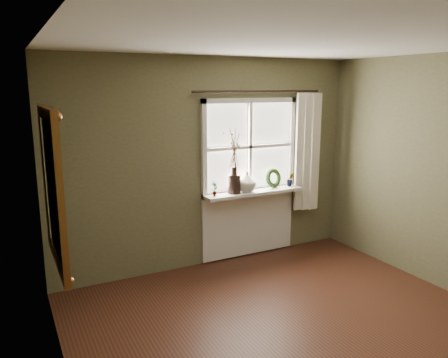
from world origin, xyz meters
name	(u,v)px	position (x,y,z in m)	size (l,w,h in m)	color
floor	(324,353)	(0.00, 0.00, 0.00)	(4.50, 4.50, 0.00)	#412014
ceiling	(341,37)	(0.00, 0.00, 2.60)	(4.50, 4.50, 0.00)	silver
wall_back	(209,163)	(0.00, 2.30, 1.30)	(4.00, 0.10, 2.60)	#646141
wall_left	(60,251)	(-2.05, 0.00, 1.30)	(0.10, 4.50, 2.60)	#646141
window_frame	(249,147)	(0.55, 2.23, 1.48)	(1.36, 0.06, 1.24)	white
window_sill	(253,192)	(0.55, 2.12, 0.90)	(1.36, 0.26, 0.04)	white
window_apron	(249,222)	(0.55, 2.23, 0.46)	(1.36, 0.04, 0.88)	white
dark_jug	(234,184)	(0.27, 2.12, 1.04)	(0.16, 0.16, 0.24)	black
cream_vase	(247,182)	(0.45, 2.12, 1.05)	(0.25, 0.25, 0.26)	beige
wreath	(273,180)	(0.88, 2.16, 1.02)	(0.26, 0.26, 0.06)	#253D1B
potted_plant_left	(214,189)	(-0.01, 2.12, 1.01)	(0.09, 0.06, 0.18)	#253D1B
potted_plant_right	(290,180)	(1.13, 2.12, 1.01)	(0.10, 0.08, 0.18)	#253D1B
curtain	(306,152)	(1.39, 2.13, 1.37)	(0.36, 0.12, 1.59)	silver
curtain_rod	(259,92)	(0.65, 2.17, 2.18)	(0.03, 0.03, 1.84)	black
gilt_mirror	(52,188)	(-1.96, 1.14, 1.43)	(0.10, 1.11, 1.32)	white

